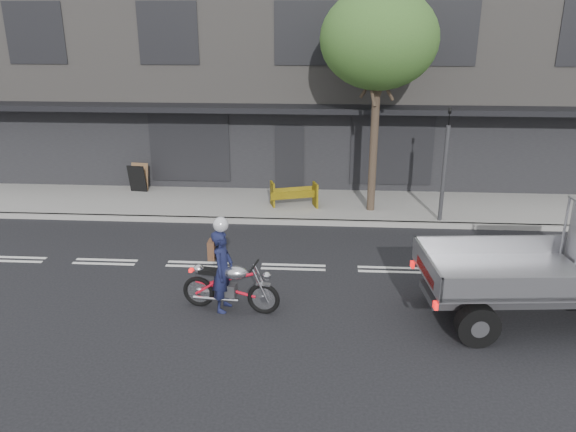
{
  "coord_description": "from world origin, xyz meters",
  "views": [
    {
      "loc": [
        0.71,
        -12.73,
        5.85
      ],
      "look_at": [
        -0.17,
        0.5,
        1.17
      ],
      "focal_mm": 35.0,
      "sensor_mm": 36.0,
      "label": 1
    }
  ],
  "objects_px": {
    "traffic_light_pole": "(444,171)",
    "construction_barrier": "(293,196)",
    "motorcycle": "(230,285)",
    "street_tree": "(379,40)",
    "sandwich_board": "(137,179)",
    "rider": "(223,271)"
  },
  "relations": [
    {
      "from": "street_tree",
      "to": "traffic_light_pole",
      "type": "relative_size",
      "value": 1.93
    },
    {
      "from": "street_tree",
      "to": "sandwich_board",
      "type": "bearing_deg",
      "value": 170.25
    },
    {
      "from": "street_tree",
      "to": "rider",
      "type": "distance_m",
      "value": 8.55
    },
    {
      "from": "street_tree",
      "to": "traffic_light_pole",
      "type": "distance_m",
      "value": 4.23
    },
    {
      "from": "motorcycle",
      "to": "traffic_light_pole",
      "type": "bearing_deg",
      "value": 54.9
    },
    {
      "from": "rider",
      "to": "street_tree",
      "type": "bearing_deg",
      "value": -19.92
    },
    {
      "from": "traffic_light_pole",
      "to": "construction_barrier",
      "type": "height_order",
      "value": "traffic_light_pole"
    },
    {
      "from": "street_tree",
      "to": "rider",
      "type": "height_order",
      "value": "street_tree"
    },
    {
      "from": "traffic_light_pole",
      "to": "motorcycle",
      "type": "relative_size",
      "value": 1.64
    },
    {
      "from": "construction_barrier",
      "to": "sandwich_board",
      "type": "distance_m",
      "value": 5.67
    },
    {
      "from": "rider",
      "to": "construction_barrier",
      "type": "bearing_deg",
      "value": -0.86
    },
    {
      "from": "motorcycle",
      "to": "rider",
      "type": "distance_m",
      "value": 0.36
    },
    {
      "from": "street_tree",
      "to": "sandwich_board",
      "type": "xyz_separation_m",
      "value": [
        -7.93,
        1.36,
        -4.65
      ]
    },
    {
      "from": "motorcycle",
      "to": "construction_barrier",
      "type": "height_order",
      "value": "motorcycle"
    },
    {
      "from": "traffic_light_pole",
      "to": "rider",
      "type": "relative_size",
      "value": 1.97
    },
    {
      "from": "traffic_light_pole",
      "to": "construction_barrier",
      "type": "bearing_deg",
      "value": 169.66
    },
    {
      "from": "construction_barrier",
      "to": "sandwich_board",
      "type": "xyz_separation_m",
      "value": [
        -5.49,
        1.4,
        0.07
      ]
    },
    {
      "from": "rider",
      "to": "construction_barrier",
      "type": "xyz_separation_m",
      "value": [
        1.11,
        6.38,
        -0.33
      ]
    },
    {
      "from": "construction_barrier",
      "to": "motorcycle",
      "type": "bearing_deg",
      "value": -98.58
    },
    {
      "from": "traffic_light_pole",
      "to": "motorcycle",
      "type": "bearing_deg",
      "value": -134.13
    },
    {
      "from": "traffic_light_pole",
      "to": "motorcycle",
      "type": "distance_m",
      "value": 7.83
    },
    {
      "from": "street_tree",
      "to": "motorcycle",
      "type": "distance_m",
      "value": 8.66
    }
  ]
}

